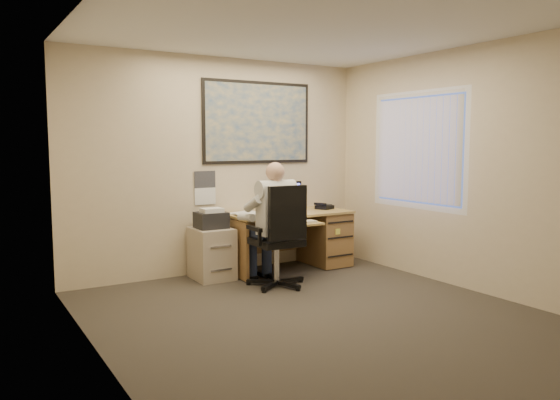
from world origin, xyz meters
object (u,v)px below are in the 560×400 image
person (275,224)px  filing_cabinet (212,249)px  desk (309,233)px  office_chair (279,257)px

person → filing_cabinet: bearing=126.2°
desk → person: bearing=-144.9°
desk → filing_cabinet: desk is taller
person → office_chair: bearing=-89.1°
desk → office_chair: size_ratio=1.36×
desk → filing_cabinet: (-1.39, 0.05, -0.08)m
office_chair → person: (-0.00, 0.09, 0.37)m
office_chair → filing_cabinet: bearing=125.6°
desk → office_chair: office_chair is taller
filing_cabinet → desk: bearing=-1.2°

